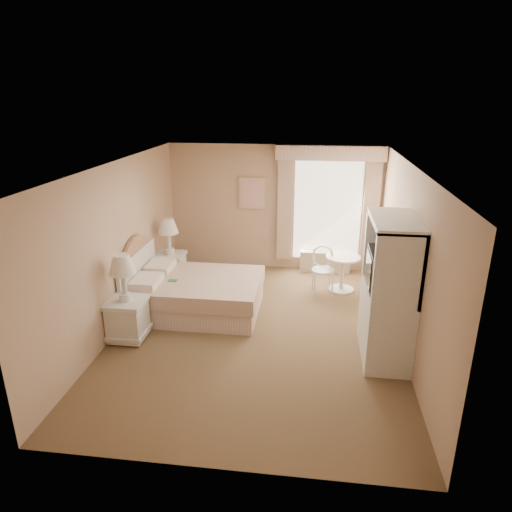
# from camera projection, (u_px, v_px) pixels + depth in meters

# --- Properties ---
(room) EXTENTS (4.21, 5.51, 2.51)m
(room) POSITION_uv_depth(u_px,v_px,m) (257.00, 253.00, 6.54)
(room) COLOR brown
(room) RESTS_ON ground
(window) EXTENTS (2.05, 0.22, 2.51)m
(window) POSITION_uv_depth(u_px,v_px,m) (328.00, 206.00, 8.86)
(window) COLOR white
(window) RESTS_ON room
(framed_art) EXTENTS (0.52, 0.04, 0.62)m
(framed_art) POSITION_uv_depth(u_px,v_px,m) (252.00, 193.00, 9.03)
(framed_art) COLOR tan
(framed_art) RESTS_ON room
(bed) EXTENTS (2.05, 1.53, 1.35)m
(bed) POSITION_uv_depth(u_px,v_px,m) (193.00, 292.00, 7.50)
(bed) COLOR tan
(bed) RESTS_ON room
(nightstand_near) EXTENTS (0.53, 0.53, 1.29)m
(nightstand_near) POSITION_uv_depth(u_px,v_px,m) (127.00, 309.00, 6.58)
(nightstand_near) COLOR white
(nightstand_near) RESTS_ON room
(nightstand_far) EXTENTS (0.52, 0.52, 1.25)m
(nightstand_far) POSITION_uv_depth(u_px,v_px,m) (170.00, 260.00, 8.53)
(nightstand_far) COLOR white
(nightstand_far) RESTS_ON room
(round_table) EXTENTS (0.62, 0.62, 0.65)m
(round_table) POSITION_uv_depth(u_px,v_px,m) (342.00, 268.00, 8.26)
(round_table) COLOR silver
(round_table) RESTS_ON room
(cafe_chair) EXTENTS (0.45, 0.45, 0.84)m
(cafe_chair) POSITION_uv_depth(u_px,v_px,m) (323.00, 266.00, 8.21)
(cafe_chair) COLOR silver
(cafe_chair) RESTS_ON room
(armoire) EXTENTS (0.59, 1.17, 1.95)m
(armoire) POSITION_uv_depth(u_px,v_px,m) (388.00, 301.00, 6.06)
(armoire) COLOR white
(armoire) RESTS_ON room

